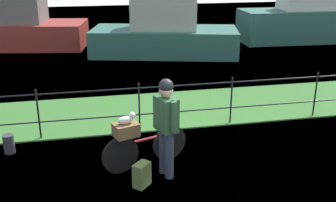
{
  "coord_description": "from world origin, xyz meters",
  "views": [
    {
      "loc": [
        -1.96,
        -5.72,
        3.45
      ],
      "look_at": [
        -0.55,
        1.14,
        0.9
      ],
      "focal_mm": 42.45,
      "sensor_mm": 36.0,
      "label": 1
    }
  ],
  "objects": [
    {
      "name": "backpack_on_paving",
      "position": [
        -1.26,
        -0.25,
        0.2
      ],
      "size": [
        0.32,
        0.33,
        0.4
      ],
      "primitive_type": "cube",
      "rotation": [
        0.0,
        0.0,
        3.95
      ],
      "color": "olive",
      "rests_on": "ground"
    },
    {
      "name": "bicycle_main",
      "position": [
        -1.11,
        0.39,
        0.35
      ],
      "size": [
        1.54,
        0.55,
        0.65
      ],
      "color": "black",
      "rests_on": "ground"
    },
    {
      "name": "iron_fence",
      "position": [
        0.0,
        1.88,
        0.61
      ],
      "size": [
        18.04,
        0.04,
        1.05
      ],
      "color": "black",
      "rests_on": "ground"
    },
    {
      "name": "wooden_crate",
      "position": [
        -1.43,
        0.28,
        0.76
      ],
      "size": [
        0.47,
        0.41,
        0.22
      ],
      "primitive_type": "cube",
      "rotation": [
        0.0,
        0.0,
        0.32
      ],
      "color": "brown",
      "rests_on": "bicycle_main"
    },
    {
      "name": "moored_boat_far",
      "position": [
        -4.76,
        11.04,
        0.72
      ],
      "size": [
        5.8,
        3.05,
        3.55
      ],
      "color": "#9E3328",
      "rests_on": "ground"
    },
    {
      "name": "cyclist_person",
      "position": [
        -0.81,
        0.01,
        1.0
      ],
      "size": [
        0.37,
        0.52,
        1.68
      ],
      "color": "#383D51",
      "rests_on": "ground"
    },
    {
      "name": "moored_boat_mid",
      "position": [
        7.46,
        9.91,
        0.92
      ],
      "size": [
        6.01,
        2.17,
        4.04
      ],
      "color": "#336656",
      "rests_on": "ground"
    },
    {
      "name": "grass_strip",
      "position": [
        0.0,
        2.97,
        0.01
      ],
      "size": [
        27.0,
        2.4,
        0.03
      ],
      "primitive_type": "cube",
      "color": "#38702D",
      "rests_on": "ground"
    },
    {
      "name": "mooring_bollard",
      "position": [
        -3.52,
        1.38,
        0.18
      ],
      "size": [
        0.2,
        0.2,
        0.36
      ],
      "primitive_type": "cylinder",
      "color": "#38383D",
      "rests_on": "ground"
    },
    {
      "name": "terrier_dog",
      "position": [
        -1.41,
        0.29,
        0.95
      ],
      "size": [
        0.32,
        0.22,
        0.18
      ],
      "color": "silver",
      "rests_on": "wooden_crate"
    },
    {
      "name": "harbor_water",
      "position": [
        0.0,
        10.12,
        0.0
      ],
      "size": [
        30.0,
        30.0,
        0.0
      ],
      "primitive_type": "plane",
      "color": "#60849E",
      "rests_on": "ground"
    },
    {
      "name": "ground_plane",
      "position": [
        0.0,
        0.0,
        0.0
      ],
      "size": [
        60.0,
        60.0,
        0.0
      ],
      "primitive_type": "plane",
      "color": "beige"
    },
    {
      "name": "moored_boat_near",
      "position": [
        0.87,
        8.67,
        0.8
      ],
      "size": [
        5.7,
        3.44,
        3.81
      ],
      "color": "#336656",
      "rests_on": "ground"
    }
  ]
}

